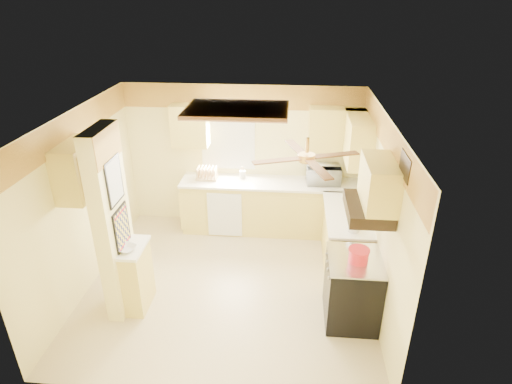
# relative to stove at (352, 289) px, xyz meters

# --- Properties ---
(floor) EXTENTS (4.00, 4.00, 0.00)m
(floor) POSITION_rel_stove_xyz_m (-1.67, 0.55, -0.46)
(floor) COLOR #CCBB8D
(floor) RESTS_ON ground
(ceiling) EXTENTS (4.00, 4.00, 0.00)m
(ceiling) POSITION_rel_stove_xyz_m (-1.67, 0.55, 2.04)
(ceiling) COLOR white
(ceiling) RESTS_ON wall_back
(wall_back) EXTENTS (4.00, 0.00, 4.00)m
(wall_back) POSITION_rel_stove_xyz_m (-1.67, 2.45, 0.79)
(wall_back) COLOR #FCEE9A
(wall_back) RESTS_ON floor
(wall_front) EXTENTS (4.00, 0.00, 4.00)m
(wall_front) POSITION_rel_stove_xyz_m (-1.67, -1.35, 0.79)
(wall_front) COLOR #FCEE9A
(wall_front) RESTS_ON floor
(wall_left) EXTENTS (0.00, 3.80, 3.80)m
(wall_left) POSITION_rel_stove_xyz_m (-3.67, 0.55, 0.79)
(wall_left) COLOR #FCEE9A
(wall_left) RESTS_ON floor
(wall_right) EXTENTS (0.00, 3.80, 3.80)m
(wall_right) POSITION_rel_stove_xyz_m (0.33, 0.55, 0.79)
(wall_right) COLOR #FCEE9A
(wall_right) RESTS_ON floor
(wallpaper_border) EXTENTS (4.00, 0.02, 0.40)m
(wallpaper_border) POSITION_rel_stove_xyz_m (-1.67, 2.43, 1.84)
(wallpaper_border) COLOR #FFCB4B
(wallpaper_border) RESTS_ON wall_back
(partition_column) EXTENTS (0.20, 0.70, 2.50)m
(partition_column) POSITION_rel_stove_xyz_m (-3.02, 0.00, 0.79)
(partition_column) COLOR #FCEE9A
(partition_column) RESTS_ON floor
(partition_ledge) EXTENTS (0.25, 0.55, 0.90)m
(partition_ledge) POSITION_rel_stove_xyz_m (-2.80, 0.00, -0.01)
(partition_ledge) COLOR #DDC46B
(partition_ledge) RESTS_ON floor
(ledge_top) EXTENTS (0.28, 0.58, 0.04)m
(ledge_top) POSITION_rel_stove_xyz_m (-2.80, 0.00, 0.46)
(ledge_top) COLOR white
(ledge_top) RESTS_ON partition_ledge
(lower_cabinets_back) EXTENTS (3.00, 0.60, 0.90)m
(lower_cabinets_back) POSITION_rel_stove_xyz_m (-1.17, 2.15, -0.01)
(lower_cabinets_back) COLOR #DDC46B
(lower_cabinets_back) RESTS_ON floor
(lower_cabinets_right) EXTENTS (0.60, 1.40, 0.90)m
(lower_cabinets_right) POSITION_rel_stove_xyz_m (0.03, 1.15, -0.01)
(lower_cabinets_right) COLOR #DDC46B
(lower_cabinets_right) RESTS_ON floor
(countertop_back) EXTENTS (3.04, 0.64, 0.04)m
(countertop_back) POSITION_rel_stove_xyz_m (-1.17, 2.14, 0.46)
(countertop_back) COLOR white
(countertop_back) RESTS_ON lower_cabinets_back
(countertop_right) EXTENTS (0.64, 1.44, 0.04)m
(countertop_right) POSITION_rel_stove_xyz_m (0.02, 1.15, 0.46)
(countertop_right) COLOR white
(countertop_right) RESTS_ON lower_cabinets_right
(dishwasher_panel) EXTENTS (0.58, 0.02, 0.80)m
(dishwasher_panel) POSITION_rel_stove_xyz_m (-1.92, 1.84, -0.03)
(dishwasher_panel) COLOR white
(dishwasher_panel) RESTS_ON lower_cabinets_back
(window) EXTENTS (0.92, 0.02, 1.02)m
(window) POSITION_rel_stove_xyz_m (-1.92, 2.44, 1.09)
(window) COLOR white
(window) RESTS_ON wall_back
(upper_cab_back_left) EXTENTS (0.60, 0.35, 0.70)m
(upper_cab_back_left) POSITION_rel_stove_xyz_m (-2.52, 2.27, 1.39)
(upper_cab_back_left) COLOR #DDC46B
(upper_cab_back_left) RESTS_ON wall_back
(upper_cab_back_right) EXTENTS (0.90, 0.35, 0.70)m
(upper_cab_back_right) POSITION_rel_stove_xyz_m (-0.12, 2.27, 1.39)
(upper_cab_back_right) COLOR #DDC46B
(upper_cab_back_right) RESTS_ON wall_back
(upper_cab_right) EXTENTS (0.35, 1.00, 0.70)m
(upper_cab_right) POSITION_rel_stove_xyz_m (0.16, 1.80, 1.39)
(upper_cab_right) COLOR #DDC46B
(upper_cab_right) RESTS_ON wall_right
(upper_cab_left_wall) EXTENTS (0.35, 0.75, 0.70)m
(upper_cab_left_wall) POSITION_rel_stove_xyz_m (-3.49, 0.30, 1.39)
(upper_cab_left_wall) COLOR #DDC46B
(upper_cab_left_wall) RESTS_ON wall_left
(upper_cab_over_stove) EXTENTS (0.35, 0.76, 0.52)m
(upper_cab_over_stove) POSITION_rel_stove_xyz_m (0.16, 0.00, 1.49)
(upper_cab_over_stove) COLOR #DDC46B
(upper_cab_over_stove) RESTS_ON wall_right
(stove) EXTENTS (0.68, 0.77, 0.92)m
(stove) POSITION_rel_stove_xyz_m (0.00, 0.00, 0.00)
(stove) COLOR black
(stove) RESTS_ON floor
(range_hood) EXTENTS (0.50, 0.76, 0.14)m
(range_hood) POSITION_rel_stove_xyz_m (0.07, 0.00, 1.16)
(range_hood) COLOR black
(range_hood) RESTS_ON upper_cab_over_stove
(poster_menu) EXTENTS (0.02, 0.42, 0.57)m
(poster_menu) POSITION_rel_stove_xyz_m (-2.91, 0.00, 1.39)
(poster_menu) COLOR black
(poster_menu) RESTS_ON partition_column
(poster_nashville) EXTENTS (0.02, 0.42, 0.57)m
(poster_nashville) POSITION_rel_stove_xyz_m (-2.91, 0.00, 0.74)
(poster_nashville) COLOR black
(poster_nashville) RESTS_ON partition_column
(ceiling_light_panel) EXTENTS (1.35, 0.95, 0.06)m
(ceiling_light_panel) POSITION_rel_stove_xyz_m (-1.57, 1.05, 2.00)
(ceiling_light_panel) COLOR brown
(ceiling_light_panel) RESTS_ON ceiling
(ceiling_fan) EXTENTS (1.15, 1.15, 0.26)m
(ceiling_fan) POSITION_rel_stove_xyz_m (-0.67, -0.15, 1.83)
(ceiling_fan) COLOR gold
(ceiling_fan) RESTS_ON ceiling
(vent_grate) EXTENTS (0.02, 0.40, 0.25)m
(vent_grate) POSITION_rel_stove_xyz_m (0.31, -0.35, 1.84)
(vent_grate) COLOR black
(vent_grate) RESTS_ON wall_right
(microwave) EXTENTS (0.57, 0.40, 0.31)m
(microwave) POSITION_rel_stove_xyz_m (-0.29, 2.17, 0.63)
(microwave) COLOR white
(microwave) RESTS_ON countertop_back
(bowl) EXTENTS (0.31, 0.31, 0.06)m
(bowl) POSITION_rel_stove_xyz_m (-2.84, -0.10, 0.51)
(bowl) COLOR white
(bowl) RESTS_ON ledge_top
(dutch_oven) EXTENTS (0.26, 0.26, 0.17)m
(dutch_oven) POSITION_rel_stove_xyz_m (0.02, -0.04, 0.54)
(dutch_oven) COLOR red
(dutch_oven) RESTS_ON stove
(kettle) EXTENTS (0.15, 0.15, 0.23)m
(kettle) POSITION_rel_stove_xyz_m (0.04, 0.62, 0.59)
(kettle) COLOR silver
(kettle) RESTS_ON countertop_right
(dish_rack) EXTENTS (0.35, 0.26, 0.20)m
(dish_rack) POSITION_rel_stove_xyz_m (-2.27, 2.19, 0.55)
(dish_rack) COLOR tan
(dish_rack) RESTS_ON countertop_back
(utensil_crock) EXTENTS (0.11, 0.11, 0.21)m
(utensil_crock) POSITION_rel_stove_xyz_m (-1.66, 2.25, 0.55)
(utensil_crock) COLOR white
(utensil_crock) RESTS_ON countertop_back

